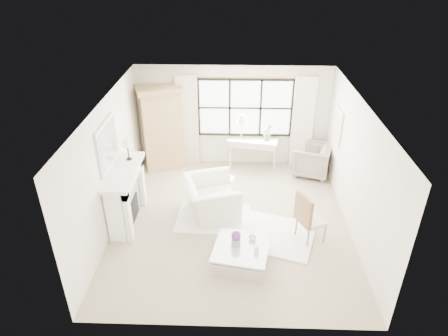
{
  "coord_description": "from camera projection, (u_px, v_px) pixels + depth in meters",
  "views": [
    {
      "loc": [
        0.07,
        -7.03,
        5.3
      ],
      "look_at": [
        -0.17,
        0.2,
        1.23
      ],
      "focal_mm": 32.0,
      "sensor_mm": 36.0,
      "label": 1
    }
  ],
  "objects": [
    {
      "name": "wall_back",
      "position": [
        233.0,
        116.0,
        10.46
      ],
      "size": [
        5.0,
        0.0,
        5.0
      ],
      "primitive_type": "plane",
      "rotation": [
        1.57,
        0.0,
        0.0
      ],
      "color": "silver",
      "rests_on": "ground"
    },
    {
      "name": "planter_box",
      "position": [
        236.0,
        242.0,
        7.46
      ],
      "size": [
        0.17,
        0.17,
        0.12
      ],
      "primitive_type": "cube",
      "rotation": [
        0.0,
        0.0,
        -0.03
      ],
      "color": "gray",
      "rests_on": "coffee_table"
    },
    {
      "name": "wall_right",
      "position": [
        356.0,
        170.0,
        7.99
      ],
      "size": [
        0.0,
        5.5,
        5.5
      ],
      "primitive_type": "plane",
      "rotation": [
        1.57,
        0.0,
        -1.57
      ],
      "color": "silver",
      "rests_on": "ground"
    },
    {
      "name": "coffee_vase",
      "position": [
        252.0,
        237.0,
        7.56
      ],
      "size": [
        0.17,
        0.17,
        0.15
      ],
      "primitive_type": "imported",
      "rotation": [
        0.0,
        0.0,
        -0.23
      ],
      "color": "silver",
      "rests_on": "coffee_table"
    },
    {
      "name": "fireplace",
      "position": [
        125.0,
        195.0,
        8.47
      ],
      "size": [
        0.58,
        1.66,
        1.26
      ],
      "color": "white",
      "rests_on": "ground"
    },
    {
      "name": "french_chair",
      "position": [
        310.0,
        227.0,
        8.05
      ],
      "size": [
        0.65,
        0.64,
        1.08
      ],
      "rotation": [
        0.0,
        0.0,
        2.02
      ],
      "color": "olive",
      "rests_on": "floor"
    },
    {
      "name": "side_table",
      "position": [
        226.0,
        184.0,
        9.44
      ],
      "size": [
        0.4,
        0.4,
        0.51
      ],
      "color": "white",
      "rests_on": "floor"
    },
    {
      "name": "mirror_glass",
      "position": [
        109.0,
        144.0,
        7.89
      ],
      "size": [
        0.02,
        1.0,
        0.8
      ],
      "primitive_type": "cube",
      "color": "silver",
      "rests_on": "wall_left"
    },
    {
      "name": "console_lamp",
      "position": [
        242.0,
        119.0,
        10.26
      ],
      "size": [
        0.28,
        0.28,
        0.69
      ],
      "color": "#AF8A3C",
      "rests_on": "console_table"
    },
    {
      "name": "floor",
      "position": [
        231.0,
        221.0,
        8.72
      ],
      "size": [
        5.5,
        5.5,
        0.0
      ],
      "primitive_type": "plane",
      "color": "tan",
      "rests_on": "ground"
    },
    {
      "name": "art_frame",
      "position": [
        338.0,
        127.0,
        9.38
      ],
      "size": [
        0.04,
        0.62,
        0.82
      ],
      "primitive_type": "cube",
      "color": "silver",
      "rests_on": "wall_right"
    },
    {
      "name": "curtain_rod",
      "position": [
        246.0,
        75.0,
        9.83
      ],
      "size": [
        3.3,
        0.04,
        0.04
      ],
      "primitive_type": "cylinder",
      "rotation": [
        0.0,
        1.57,
        0.0
      ],
      "color": "gold",
      "rests_on": "wall_back"
    },
    {
      "name": "ceiling",
      "position": [
        233.0,
        104.0,
        7.4
      ],
      "size": [
        5.5,
        5.5,
        0.0
      ],
      "primitive_type": "plane",
      "rotation": [
        3.14,
        0.0,
        0.0
      ],
      "color": "white",
      "rests_on": "ground"
    },
    {
      "name": "rug_right",
      "position": [
        270.0,
        234.0,
        8.33
      ],
      "size": [
        2.09,
        1.8,
        0.03
      ],
      "primitive_type": "cube",
      "rotation": [
        0.0,
        0.0,
        -0.31
      ],
      "color": "white",
      "rests_on": "floor"
    },
    {
      "name": "pillar_candle",
      "position": [
        256.0,
        249.0,
        7.28
      ],
      "size": [
        0.09,
        0.09,
        0.12
      ],
      "primitive_type": "cylinder",
      "color": "white",
      "rests_on": "coffee_table"
    },
    {
      "name": "rug_left",
      "position": [
        213.0,
        218.0,
        8.8
      ],
      "size": [
        1.65,
        1.2,
        0.03
      ],
      "primitive_type": "cube",
      "rotation": [
        0.0,
        0.0,
        -0.05
      ],
      "color": "white",
      "rests_on": "floor"
    },
    {
      "name": "coffee_table",
      "position": [
        241.0,
        255.0,
        7.51
      ],
      "size": [
        1.16,
        1.16,
        0.38
      ],
      "rotation": [
        0.0,
        0.0,
        -0.18
      ],
      "color": "silver",
      "rests_on": "floor"
    },
    {
      "name": "orchid_plant",
      "position": [
        268.0,
        132.0,
        10.37
      ],
      "size": [
        0.3,
        0.26,
        0.48
      ],
      "primitive_type": "imported",
      "rotation": [
        0.0,
        0.0,
        0.18
      ],
      "color": "#5A714B",
      "rests_on": "console_table"
    },
    {
      "name": "wall_left",
      "position": [
        109.0,
        166.0,
        8.13
      ],
      "size": [
        0.0,
        5.5,
        5.5
      ],
      "primitive_type": "plane",
      "rotation": [
        1.57,
        0.0,
        1.57
      ],
      "color": "silver",
      "rests_on": "ground"
    },
    {
      "name": "wall_front",
      "position": [
        229.0,
        262.0,
        5.67
      ],
      "size": [
        5.0,
        0.0,
        5.0
      ],
      "primitive_type": "plane",
      "rotation": [
        -1.57,
        0.0,
        0.0
      ],
      "color": "white",
      "rests_on": "ground"
    },
    {
      "name": "console_table",
      "position": [
        252.0,
        153.0,
        10.71
      ],
      "size": [
        1.36,
        0.68,
        0.8
      ],
      "rotation": [
        0.0,
        0.0,
        -0.19
      ],
      "color": "silver",
      "rests_on": "floor"
    },
    {
      "name": "wingback_chair",
      "position": [
        312.0,
        160.0,
        10.36
      ],
      "size": [
        1.14,
        1.12,
        0.82
      ],
      "primitive_type": "imported",
      "rotation": [
        0.0,
        0.0,
        -1.89
      ],
      "color": "gray",
      "rests_on": "floor"
    },
    {
      "name": "window_pane",
      "position": [
        245.0,
        108.0,
        10.31
      ],
      "size": [
        2.4,
        0.02,
        1.5
      ],
      "primitive_type": "cube",
      "color": "white",
      "rests_on": "wall_back"
    },
    {
      "name": "art_canvas",
      "position": [
        337.0,
        127.0,
        9.38
      ],
      "size": [
        0.01,
        0.52,
        0.72
      ],
      "primitive_type": "cube",
      "color": "beige",
      "rests_on": "wall_right"
    },
    {
      "name": "club_armchair",
      "position": [
        211.0,
        198.0,
        8.81
      ],
      "size": [
        1.38,
        1.49,
        0.81
      ],
      "primitive_type": "imported",
      "rotation": [
        0.0,
        0.0,
        1.85
      ],
      "color": "white",
      "rests_on": "floor"
    },
    {
      "name": "window_frame",
      "position": [
        245.0,
        108.0,
        10.3
      ],
      "size": [
        2.5,
        0.04,
        1.5
      ],
      "primitive_type": null,
      "color": "black",
      "rests_on": "wall_back"
    },
    {
      "name": "curtain_right",
      "position": [
        302.0,
        123.0,
        10.38
      ],
      "size": [
        0.55,
        0.1,
        2.47
      ],
      "primitive_type": "cube",
      "color": "white",
      "rests_on": "ground"
    },
    {
      "name": "armoire",
      "position": [
        162.0,
        127.0,
        10.36
      ],
      "size": [
        1.29,
        1.04,
        2.24
      ],
      "rotation": [
        0.0,
        0.0,
        0.35
      ],
      "color": "tan",
      "rests_on": "floor"
    },
    {
      "name": "mantel_lamp",
      "position": [
        127.0,
        143.0,
        8.37
      ],
      "size": [
        0.22,
        0.22,
        0.51
      ],
      "color": "black",
      "rests_on": "fireplace"
    },
    {
      "name": "mirror_frame",
      "position": [
        107.0,
        144.0,
        7.89
      ],
      "size": [
        0.05,
        1.15,
        0.95
      ],
      "primitive_type": "cube",
      "color": "silver",
      "rests_on": "wall_left"
    },
    {
      "name": "planter_flowers",
      "position": [
        236.0,
        235.0,
        7.38
      ],
      "size": [
        0.18,
        0.18,
        0.18
      ],
      "primitive_type": "sphere",
      "color": "#603078",
      "rests_on": "planter_box"
    },
    {
      "name": "curtain_left",
      "position": [
        188.0,
        121.0,
        10.46
      ],
      "size": [
        0.55,
        0.1,
        2.47
      ],
      "primitive_type": "cube",
      "color": "beige",
      "rests_on": "ground"
    }
  ]
}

